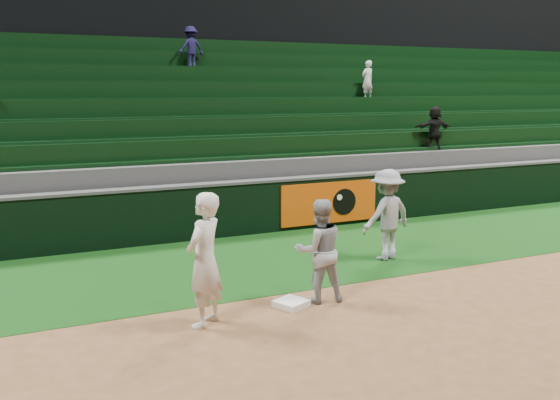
{
  "coord_description": "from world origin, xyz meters",
  "views": [
    {
      "loc": [
        -4.41,
        -7.92,
        3.31
      ],
      "look_at": [
        0.4,
        2.3,
        1.3
      ],
      "focal_mm": 40.0,
      "sensor_mm": 36.0,
      "label": 1
    }
  ],
  "objects_px": {
    "first_base": "(291,303)",
    "base_coach": "(387,215)",
    "first_baseman": "(204,260)",
    "baserunner": "(319,251)"
  },
  "relations": [
    {
      "from": "first_baseman",
      "to": "base_coach",
      "type": "height_order",
      "value": "first_baseman"
    },
    {
      "from": "first_base",
      "to": "first_baseman",
      "type": "distance_m",
      "value": 1.71
    },
    {
      "from": "first_base",
      "to": "base_coach",
      "type": "distance_m",
      "value": 3.44
    },
    {
      "from": "first_base",
      "to": "base_coach",
      "type": "bearing_deg",
      "value": 29.69
    },
    {
      "from": "baserunner",
      "to": "first_base",
      "type": "bearing_deg",
      "value": 15.23
    },
    {
      "from": "first_base",
      "to": "base_coach",
      "type": "xyz_separation_m",
      "value": [
        2.89,
        1.65,
        0.85
      ]
    },
    {
      "from": "first_base",
      "to": "first_baseman",
      "type": "bearing_deg",
      "value": -173.3
    },
    {
      "from": "first_baseman",
      "to": "base_coach",
      "type": "bearing_deg",
      "value": 161.38
    },
    {
      "from": "first_baseman",
      "to": "first_base",
      "type": "bearing_deg",
      "value": 145.31
    },
    {
      "from": "first_base",
      "to": "first_baseman",
      "type": "height_order",
      "value": "first_baseman"
    }
  ]
}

